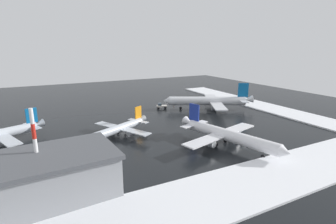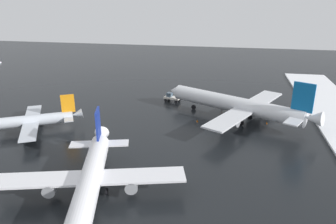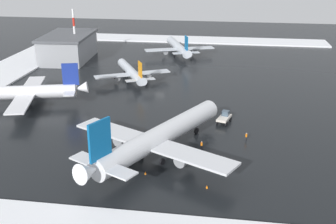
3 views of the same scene
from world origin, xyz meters
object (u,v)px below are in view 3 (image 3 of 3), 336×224
object	(u,v)px
pushback_tug	(224,117)
ground_crew_by_nose_gear	(246,136)
ground_crew_beside_wing	(202,145)
airplane_far_rear	(159,137)
airplane_foreground_jet	(178,47)
cargo_hangar	(68,47)
traffic_cone_mid_line	(145,173)
traffic_cone_wingtip_side	(207,187)
airplane_distant_tail	(131,72)
traffic_cone_near_nose	(153,133)
antenna_mast	(75,34)
airplane_parked_starboard	(18,92)

from	to	relation	value
pushback_tug	ground_crew_by_nose_gear	xyz separation A→B (m)	(9.03, 4.52, -0.31)
pushback_tug	ground_crew_by_nose_gear	bearing A→B (deg)	-137.20
ground_crew_beside_wing	airplane_far_rear	bearing A→B (deg)	-86.28
airplane_foreground_jet	pushback_tug	size ratio (longest dim) A/B	5.77
airplane_foreground_jet	cargo_hangar	xyz separation A→B (m)	(12.27, -36.64, 1.48)
traffic_cone_mid_line	traffic_cone_wingtip_side	xyz separation A→B (m)	(2.97, 10.57, 0.00)
airplane_distant_tail	ground_crew_by_nose_gear	world-z (taller)	airplane_distant_tail
ground_crew_by_nose_gear	traffic_cone_mid_line	distance (m)	23.52
traffic_cone_wingtip_side	traffic_cone_near_nose	bearing A→B (deg)	-147.34
ground_crew_by_nose_gear	ground_crew_beside_wing	xyz separation A→B (m)	(5.26, -8.45, 0.00)
airplane_far_rear	antenna_mast	size ratio (longest dim) A/B	2.15
pushback_tug	traffic_cone_mid_line	world-z (taller)	pushback_tug
airplane_parked_starboard	airplane_foreground_jet	xyz separation A→B (m)	(-58.80, 31.47, -0.42)
airplane_far_rear	ground_crew_by_nose_gear	size ratio (longest dim) A/B	21.54
airplane_parked_starboard	pushback_tug	world-z (taller)	airplane_parked_starboard
ground_crew_by_nose_gear	traffic_cone_near_nose	bearing A→B (deg)	-170.34
airplane_parked_starboard	traffic_cone_mid_line	distance (m)	46.86
airplane_foreground_jet	cargo_hangar	size ratio (longest dim) A/B	1.12
ground_crew_by_nose_gear	traffic_cone_mid_line	world-z (taller)	ground_crew_by_nose_gear
pushback_tug	traffic_cone_near_nose	distance (m)	16.91
traffic_cone_mid_line	airplane_far_rear	bearing A→B (deg)	170.36
pushback_tug	antenna_mast	xyz separation A→B (m)	(-51.18, -52.60, 7.29)
ground_crew_beside_wing	traffic_cone_near_nose	distance (m)	11.84
airplane_far_rear	airplane_parked_starboard	distance (m)	43.88
airplane_parked_starboard	pushback_tug	xyz separation A→B (m)	(3.42, 49.58, -2.10)
airplane_foreground_jet	traffic_cone_near_nose	bearing A→B (deg)	162.15
airplane_parked_starboard	airplane_distant_tail	bearing A→B (deg)	-146.27
airplane_foreground_jet	antenna_mast	bearing A→B (deg)	86.90
airplane_far_rear	pushback_tug	xyz separation A→B (m)	(-18.20, 11.40, -2.63)
airplane_distant_tail	antenna_mast	xyz separation A→B (m)	(-22.75, -25.03, 5.97)
antenna_mast	traffic_cone_near_nose	world-z (taller)	antenna_mast
airplane_foreground_jet	ground_crew_by_nose_gear	xyz separation A→B (m)	(71.25, 22.63, -1.99)
airplane_foreground_jet	traffic_cone_near_nose	distance (m)	71.18
traffic_cone_near_nose	traffic_cone_mid_line	world-z (taller)	same
traffic_cone_near_nose	pushback_tug	bearing A→B (deg)	121.46
airplane_parked_starboard	ground_crew_by_nose_gear	xyz separation A→B (m)	(12.45, 54.10, -2.41)
airplane_parked_starboard	antenna_mast	xyz separation A→B (m)	(-47.76, -3.02, 5.19)
traffic_cone_near_nose	antenna_mast	bearing A→B (deg)	-147.51
airplane_parked_starboard	ground_crew_by_nose_gear	distance (m)	55.57
airplane_parked_starboard	antenna_mast	distance (m)	48.14
traffic_cone_mid_line	traffic_cone_wingtip_side	size ratio (longest dim) A/B	1.00
airplane_foreground_jet	traffic_cone_wingtip_side	xyz separation A→B (m)	(90.35, 16.10, -2.68)
airplane_far_rear	airplane_distant_tail	world-z (taller)	airplane_far_rear
airplane_foreground_jet	pushback_tug	bearing A→B (deg)	175.38
ground_crew_beside_wing	traffic_cone_mid_line	xyz separation A→B (m)	(10.87, -8.65, -0.70)
pushback_tug	cargo_hangar	distance (m)	74.18
traffic_cone_wingtip_side	cargo_hangar	bearing A→B (deg)	-145.96
cargo_hangar	airplane_distant_tail	bearing A→B (deg)	48.04
airplane_parked_starboard	traffic_cone_near_nose	size ratio (longest dim) A/B	61.78
airplane_distant_tail	airplane_foreground_jet	world-z (taller)	airplane_foreground_jet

